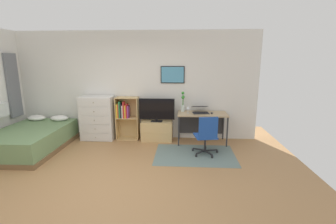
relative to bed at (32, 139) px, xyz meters
The scene contains 14 objects.
ground_plane 2.59m from the bed, 31.56° to the right, with size 7.20×7.20×0.00m, color #A87A4C.
wall_back_with_posters 2.69m from the bed, 26.08° to the left, with size 6.12×0.09×2.70m.
area_rug 3.69m from the bed, ahead, with size 1.70×1.20×0.01m, color slate.
bed is the anchor object (origin of this frame).
dresser 1.52m from the bed, 32.65° to the left, with size 0.81×0.46×1.11m.
bookshelf 2.18m from the bed, 23.92° to the left, with size 0.56×0.30×1.08m.
tv_stand 2.88m from the bed, 16.53° to the left, with size 0.77×0.41×0.49m.
television 2.92m from the bed, 16.10° to the left, with size 0.88×0.16×0.58m.
desk 3.97m from the bed, 11.58° to the left, with size 1.18×0.61×0.74m.
office_chair 3.92m from the bed, ahead, with size 0.58×0.57×0.86m.
laptop 3.94m from the bed, 11.55° to the left, with size 0.43×0.46×0.17m.
computer_mouse 4.18m from the bed, ahead, with size 0.06×0.10×0.03m, color #262628.
bamboo_vase 3.59m from the bed, 14.57° to the left, with size 0.09×0.10×0.49m.
wine_glass 3.65m from the bed, 11.07° to the left, with size 0.07×0.07×0.18m.
Camera 1 is at (1.21, -3.53, 2.00)m, focal length 25.33 mm.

